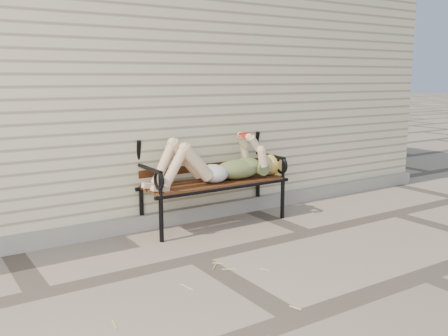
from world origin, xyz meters
TOP-DOWN VIEW (x-y plane):
  - ground at (0.00, 0.00)m, footprint 80.00×80.00m
  - house_wall at (0.00, 3.00)m, footprint 8.00×4.00m
  - foundation_strip at (0.00, 0.97)m, footprint 8.00×0.10m
  - garden_bench at (0.66, 0.86)m, footprint 1.61×0.64m
  - reading_woman at (0.67, 0.73)m, footprint 1.52×0.34m

SIDE VIEW (x-z plane):
  - ground at x=0.00m, z-range 0.00..0.00m
  - foundation_strip at x=0.00m, z-range 0.00..0.15m
  - garden_bench at x=0.66m, z-range 0.06..1.10m
  - reading_woman at x=0.67m, z-range 0.38..0.86m
  - house_wall at x=0.00m, z-range 0.00..3.00m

